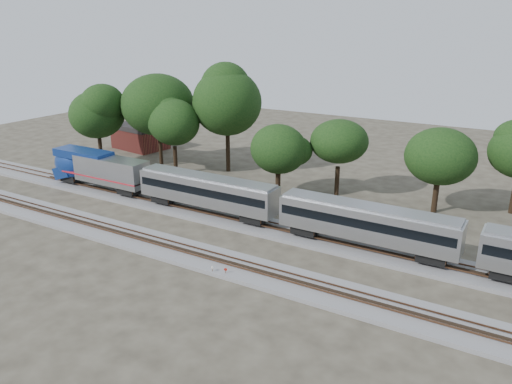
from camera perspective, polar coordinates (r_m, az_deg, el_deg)
ground at (r=55.59m, az=-5.86°, el=-5.43°), size 160.00×160.00×0.00m
track_far at (r=60.03m, az=-2.49°, el=-3.24°), size 160.00×5.00×0.73m
track_near at (r=52.65m, az=-8.44°, el=-6.74°), size 160.00×5.00×0.73m
train at (r=52.37m, az=12.72°, el=-3.35°), size 96.93×3.35×4.94m
switch_stand_red at (r=47.48m, az=-3.50°, el=-9.04°), size 0.28×0.13×0.92m
switch_stand_white at (r=47.89m, az=-5.02°, el=-8.81°), size 0.29×0.13×0.93m
switch_lever at (r=47.15m, az=-2.48°, el=-9.84°), size 0.57×0.45×0.30m
brick_building at (r=97.24m, az=-13.09°, el=6.24°), size 10.49×8.10×4.61m
tree_0 at (r=85.46m, az=-17.72°, el=8.43°), size 8.75×8.75×12.33m
tree_1 at (r=82.48m, az=-11.16°, el=9.76°), size 10.40×10.40×14.66m
tree_2 at (r=78.08m, az=-9.42°, el=7.86°), size 8.36×8.36×11.79m
tree_3 at (r=78.19m, az=-3.33°, el=10.16°), size 11.17×11.17×15.75m
tree_4 at (r=66.66m, az=2.58°, el=4.91°), size 6.85×6.85×9.66m
tree_5 at (r=67.91m, az=9.49°, el=5.72°), size 7.78×7.78×10.97m
tree_6 at (r=64.74m, az=20.31°, el=3.82°), size 7.41×7.41×10.45m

